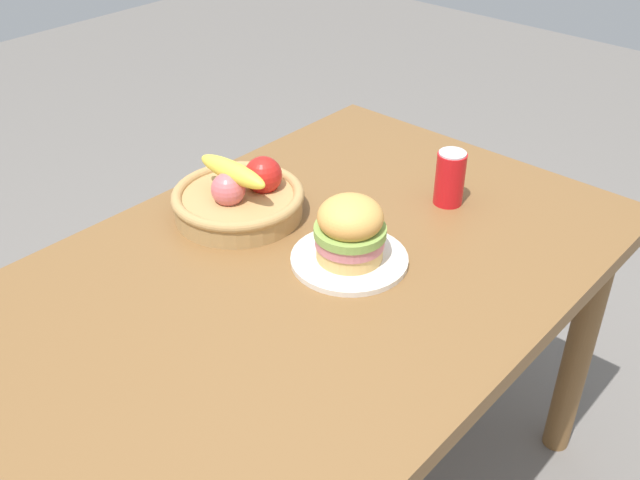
# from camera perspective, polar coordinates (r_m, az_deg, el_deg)

# --- Properties ---
(dining_table) EXTENTS (1.40, 0.90, 0.75)m
(dining_table) POSITION_cam_1_polar(r_m,az_deg,el_deg) (1.50, -1.25, -5.43)
(dining_table) COLOR brown
(dining_table) RESTS_ON ground_plane
(plate) EXTENTS (0.24, 0.24, 0.01)m
(plate) POSITION_cam_1_polar(r_m,az_deg,el_deg) (1.46, 2.30, -1.50)
(plate) COLOR silver
(plate) RESTS_ON dining_table
(sandwich) EXTENTS (0.14, 0.14, 0.13)m
(sandwich) POSITION_cam_1_polar(r_m,az_deg,el_deg) (1.42, 2.36, 0.85)
(sandwich) COLOR #DBAD60
(sandwich) RESTS_ON plate
(soda_can) EXTENTS (0.07, 0.07, 0.13)m
(soda_can) POSITION_cam_1_polar(r_m,az_deg,el_deg) (1.65, 10.11, 4.79)
(soda_can) COLOR red
(soda_can) RESTS_ON dining_table
(fruit_basket) EXTENTS (0.29, 0.29, 0.14)m
(fruit_basket) POSITION_cam_1_polar(r_m,az_deg,el_deg) (1.60, -6.30, 3.34)
(fruit_basket) COLOR tan
(fruit_basket) RESTS_ON dining_table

